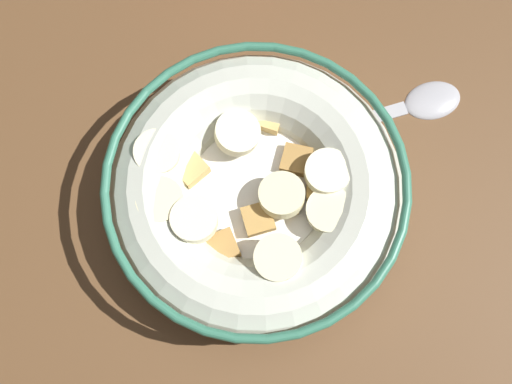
{
  "coord_description": "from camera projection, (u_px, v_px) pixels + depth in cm",
  "views": [
    {
      "loc": [
        -3.13,
        9.33,
        41.74
      ],
      "look_at": [
        0.0,
        0.0,
        3.0
      ],
      "focal_mm": 42.55,
      "sensor_mm": 36.0,
      "label": 1
    }
  ],
  "objects": [
    {
      "name": "spoon",
      "position": [
        404.0,
        107.0,
        0.44
      ],
      "size": [
        13.95,
        10.71,
        0.8
      ],
      "color": "#A5A5AD",
      "rests_on": "ground_plane"
    },
    {
      "name": "ground_plane",
      "position": [
        256.0,
        206.0,
        0.44
      ],
      "size": [
        136.49,
        136.49,
        2.0
      ],
      "primitive_type": "cube",
      "color": "brown"
    },
    {
      "name": "cereal_bowl",
      "position": [
        256.0,
        193.0,
        0.4
      ],
      "size": [
        19.58,
        19.58,
        5.56
      ],
      "color": "beige",
      "rests_on": "ground_plane"
    }
  ]
}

